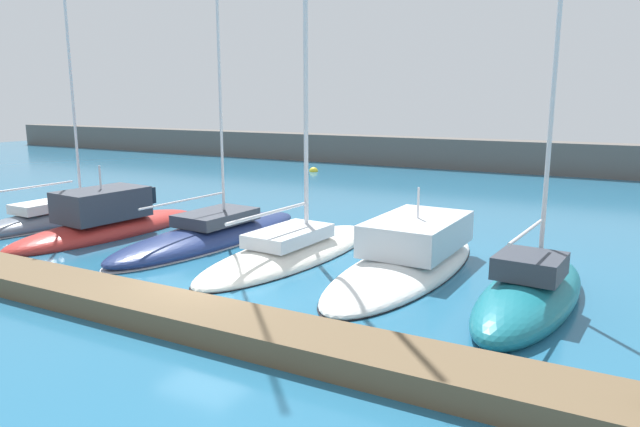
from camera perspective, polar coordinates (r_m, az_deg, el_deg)
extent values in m
plane|color=#236084|center=(16.76, -10.91, -8.30)|extent=(120.00, 120.00, 0.00)
cube|color=brown|center=(15.40, -15.26, -9.16)|extent=(32.27, 1.77, 0.58)
cube|color=#5B5651|center=(46.98, 15.93, 5.57)|extent=(108.00, 2.22, 2.36)
ellipsoid|color=slate|center=(28.73, -24.12, -0.38)|extent=(2.54, 8.99, 0.91)
ellipsoid|color=silver|center=(28.77, -24.09, -0.77)|extent=(2.57, 9.08, 0.12)
cylinder|color=silver|center=(28.96, -23.51, 14.54)|extent=(0.12, 0.12, 13.93)
cylinder|color=silver|center=(27.85, -26.27, 2.39)|extent=(0.19, 3.70, 0.08)
cube|color=silver|center=(28.12, -25.69, 0.61)|extent=(1.52, 2.40, 0.41)
ellipsoid|color=#B72D28|center=(25.63, -20.06, -1.64)|extent=(3.47, 9.16, 1.13)
cube|color=#333842|center=(25.27, -20.67, 0.87)|extent=(2.45, 3.62, 1.22)
cube|color=black|center=(26.15, -17.90, 1.80)|extent=(1.97, 1.05, 0.69)
cylinder|color=silver|center=(25.11, -20.84, 3.34)|extent=(0.08, 0.08, 0.97)
ellipsoid|color=navy|center=(23.21, -10.63, -2.22)|extent=(3.50, 10.26, 0.98)
ellipsoid|color=silver|center=(23.25, -10.61, -2.67)|extent=(3.53, 10.37, 0.12)
cylinder|color=silver|center=(21.94, -13.16, 1.28)|extent=(0.38, 4.28, 0.07)
cube|color=#333842|center=(23.27, -10.18, -0.35)|extent=(2.16, 3.29, 0.46)
ellipsoid|color=silver|center=(20.82, -2.69, -3.99)|extent=(3.69, 9.91, 0.98)
ellipsoid|color=black|center=(20.83, -2.69, -4.13)|extent=(3.72, 10.01, 0.12)
cylinder|color=silver|center=(19.37, -5.05, 0.05)|extent=(0.45, 4.24, 0.11)
cube|color=silver|center=(20.46, -3.08, -2.17)|extent=(2.02, 3.42, 0.46)
ellipsoid|color=white|center=(19.21, 8.40, -5.39)|extent=(3.42, 10.06, 0.93)
ellipsoid|color=black|center=(19.23, 8.39, -5.57)|extent=(3.46, 10.16, 0.12)
cube|color=silver|center=(19.84, 9.56, -1.91)|extent=(2.73, 4.45, 1.05)
cube|color=black|center=(20.30, 10.12, -1.17)|extent=(2.36, 1.17, 0.59)
cylinder|color=silver|center=(19.63, 9.66, 1.06)|extent=(0.08, 0.08, 1.04)
ellipsoid|color=#19707F|center=(16.82, 19.98, -7.75)|extent=(2.86, 7.59, 1.33)
cylinder|color=silver|center=(16.98, 22.54, 18.17)|extent=(0.13, 0.13, 13.80)
cylinder|color=silver|center=(15.39, 19.65, -1.70)|extent=(0.35, 3.08, 0.09)
cube|color=#333842|center=(16.28, 19.98, -4.85)|extent=(1.78, 1.87, 0.59)
sphere|color=yellow|center=(44.34, -0.64, 4.15)|extent=(0.69, 0.69, 0.69)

